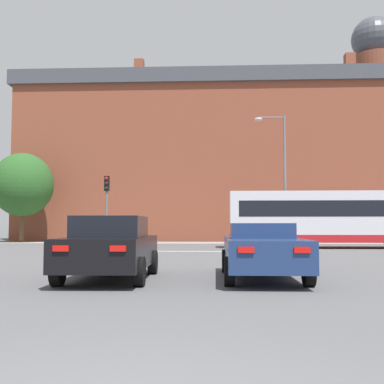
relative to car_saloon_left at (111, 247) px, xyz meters
The scene contains 11 objects.
stop_line_strip 13.01m from the car_saloon_left, 81.45° to the left, with size 7.29×0.30×0.01m, color silver.
far_pavement 24.95m from the car_saloon_left, 85.56° to the left, with size 68.10×2.50×0.01m, color #A09B91.
brick_civic_building 36.57m from the car_saloon_left, 82.08° to the left, with size 40.17×15.11×21.91m.
car_saloon_left is the anchor object (origin of this frame).
car_roadster_right 3.69m from the car_saloon_left, ahead, with size 1.92×4.91×1.36m.
bus_crossing_lead 19.27m from the car_saloon_left, 60.82° to the left, with size 12.04×2.68×3.27m.
traffic_light_near_left 14.21m from the car_saloon_left, 103.39° to the left, with size 0.26×0.31×3.95m.
traffic_light_far_right 25.17m from the car_saloon_left, 74.65° to the left, with size 0.26×0.31×3.76m.
street_lamp_junction 20.39m from the car_saloon_left, 70.59° to the left, with size 1.97×0.36×8.33m.
pedestrian_waiting 25.57m from the car_saloon_left, 99.09° to the left, with size 0.45×0.42×1.63m.
tree_by_building 28.59m from the car_saloon_left, 116.47° to the left, with size 4.75×4.75×7.01m.
Camera 1 is at (0.61, -3.20, 1.30)m, focal length 45.00 mm.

